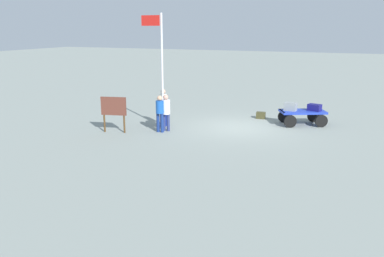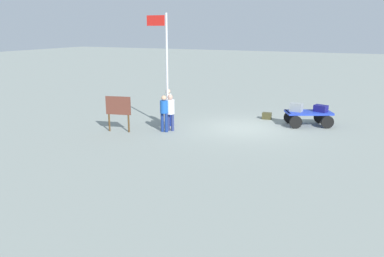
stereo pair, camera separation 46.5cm
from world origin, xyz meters
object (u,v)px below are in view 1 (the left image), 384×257
luggage_cart (302,115)px  suitcase_tan (315,107)px  suitcase_navy (261,115)px  signboard (114,109)px  worker_trailing (166,110)px  worker_supervisor (163,105)px  flagpole (160,61)px  worker_lead (160,111)px  suitcase_grey (290,106)px

luggage_cart → suitcase_tan: bearing=-160.3°
suitcase_navy → signboard: signboard is taller
worker_trailing → worker_supervisor: size_ratio=0.94×
flagpole → signboard: size_ratio=3.24×
worker_lead → worker_trailing: 0.33m
suitcase_navy → flagpole: size_ratio=0.09×
luggage_cart → signboard: size_ratio=1.49×
suitcase_tan → suitcase_navy: 2.74m
worker_trailing → signboard: (1.97, 1.13, 0.08)m
signboard → suitcase_navy: bearing=-135.0°
worker_lead → signboard: worker_lead is taller
luggage_cart → suitcase_grey: size_ratio=3.97×
worker_lead → flagpole: size_ratio=0.32×
suitcase_navy → suitcase_tan: bearing=171.7°
signboard → worker_lead: bearing=-155.6°
suitcase_grey → suitcase_navy: bearing=-27.0°
luggage_cart → suitcase_tan: (-0.52, -0.19, 0.35)m
suitcase_grey → suitcase_navy: 1.91m
suitcase_tan → flagpole: 7.54m
flagpole → signboard: 2.96m
suitcase_grey → suitcase_tan: bearing=-158.0°
signboard → suitcase_tan: bearing=-148.3°
luggage_cart → suitcase_grey: bearing=24.2°
worker_supervisor → flagpole: flagpole is taller
suitcase_tan → worker_trailing: size_ratio=0.41×
suitcase_navy → luggage_cart: bearing=164.9°
flagpole → suitcase_tan: bearing=-153.8°
flagpole → luggage_cart: bearing=-153.3°
worker_trailing → flagpole: size_ratio=0.32×
flagpole → suitcase_grey: bearing=-153.1°
suitcase_tan → luggage_cart: bearing=19.7°
suitcase_navy → worker_trailing: (3.30, 4.14, 0.81)m
suitcase_tan → worker_trailing: bearing=32.3°
worker_trailing → suitcase_grey: bearing=-145.7°
luggage_cart → worker_lead: (5.55, 3.87, 0.47)m
suitcase_grey → flagpole: flagpole is taller
worker_supervisor → suitcase_grey: bearing=-154.1°
worker_trailing → flagpole: flagpole is taller
suitcase_tan → suitcase_navy: suitcase_tan is taller
suitcase_tan → signboard: (7.90, 4.89, 0.22)m
worker_lead → flagpole: (0.41, -0.87, 2.06)m
suitcase_tan → suitcase_grey: size_ratio=1.14×
luggage_cart → worker_trailing: size_ratio=1.43×
luggage_cart → flagpole: flagpole is taller
suitcase_tan → worker_supervisor: worker_supervisor is taller
worker_supervisor → flagpole: bearing=67.7°
suitcase_tan → flagpole: (6.48, 3.18, 2.18)m
worker_lead → worker_supervisor: worker_supervisor is taller
suitcase_tan → worker_lead: (6.07, 4.06, 0.12)m
luggage_cart → worker_trailing: 6.49m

